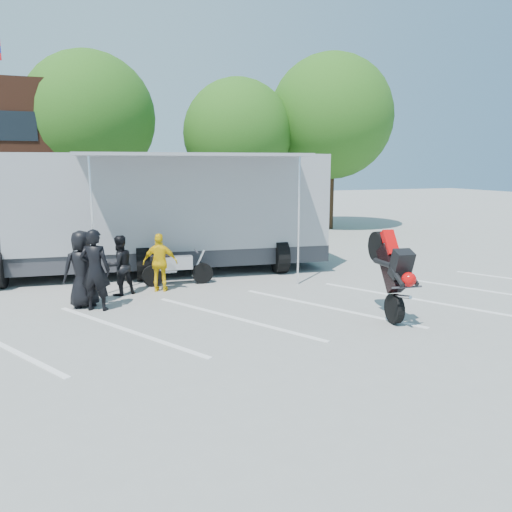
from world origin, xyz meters
TOP-DOWN VIEW (x-y plane):
  - ground at (0.00, 0.00)m, footprint 100.00×100.00m
  - parking_bay_lines at (0.00, 1.00)m, footprint 18.09×13.33m
  - tree_left at (-2.00, 16.00)m, footprint 6.12×6.12m
  - tree_mid at (5.00, 15.00)m, footprint 5.44×5.44m
  - tree_right at (10.00, 14.50)m, footprint 6.46×6.46m
  - transporter_truck at (-0.54, 6.59)m, footprint 12.35×6.92m
  - parked_motorcycle at (-0.34, 4.57)m, footprint 2.13×0.88m
  - stunt_bike_rider at (3.44, 0.08)m, footprint 1.11×1.94m
  - spectator_leather_a at (-2.95, 3.17)m, footprint 1.02×0.77m
  - spectator_leather_b at (-2.68, 2.74)m, footprint 0.85×0.73m
  - spectator_leather_c at (-2.00, 4.00)m, footprint 0.96×0.87m
  - spectator_hivis at (-0.93, 4.02)m, footprint 1.01×0.67m

SIDE VIEW (x-z plane):
  - ground at x=0.00m, z-range 0.00..0.00m
  - transporter_truck at x=-0.54m, z-range -1.88..1.88m
  - parked_motorcycle at x=-0.34m, z-range -0.54..0.54m
  - stunt_bike_rider at x=3.44m, z-range -1.08..1.08m
  - parking_bay_lines at x=0.00m, z-range 0.00..0.01m
  - spectator_hivis at x=-0.93m, z-range 0.00..1.60m
  - spectator_leather_c at x=-2.00m, z-range 0.00..1.60m
  - spectator_leather_a at x=-2.95m, z-range 0.00..1.89m
  - spectator_leather_b at x=-2.68m, z-range 0.00..1.96m
  - tree_mid at x=5.00m, z-range 1.10..8.78m
  - tree_left at x=-2.00m, z-range 1.25..9.89m
  - tree_right at x=10.00m, z-range 1.32..10.44m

